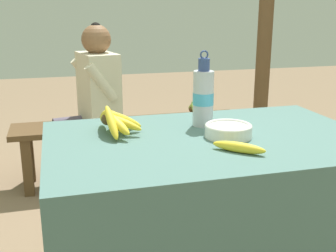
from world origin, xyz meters
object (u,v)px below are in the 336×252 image
Objects in this scene: banana_bunch_ripe at (115,119)px; wooden_bench at (132,131)px; serving_bowl at (228,130)px; banana_bunch_green at (196,109)px; loose_banana_front at (239,147)px; water_bottle at (203,97)px; seated_vendor at (92,95)px.

banana_bunch_ripe is 1.27m from wooden_bench.
banana_bunch_ripe is 0.18× the size of wooden_bench.
banana_bunch_green is (0.33, 1.34, -0.25)m from serving_bowl.
wooden_bench is at bearing 76.99° from banana_bunch_ripe.
loose_banana_front is (0.37, -0.33, -0.04)m from banana_bunch_ripe.
water_bottle is 1.25m from wooden_bench.
serving_bowl is 0.20m from water_bottle.
water_bottle is at bearing -85.44° from wooden_bench.
banana_bunch_green is at bearing 58.09° from banana_bunch_ripe.
seated_vendor is (-0.36, 1.46, -0.09)m from loose_banana_front.
seated_vendor reaches higher than banana_bunch_green.
serving_bowl is 1.12× the size of loose_banana_front.
seated_vendor is at bearing 107.50° from water_bottle.
wooden_bench is at bearing 95.64° from serving_bowl.
seated_vendor is 4.22× the size of banana_bunch_green.
water_bottle is 1.27m from banana_bunch_green.
serving_bowl is (0.40, -0.16, -0.03)m from banana_bunch_ripe.
seated_vendor reaches higher than banana_bunch_ripe.
water_bottle reaches higher than banana_bunch_green.
seated_vendor is at bearing -171.05° from wooden_bench.
banana_bunch_green is at bearing 76.03° from serving_bowl.
wooden_bench is 1.48× the size of seated_vendor.
serving_bowl reaches higher than banana_bunch_green.
loose_banana_front reaches higher than wooden_bench.
banana_bunch_green is (0.72, 0.05, -0.15)m from seated_vendor.
wooden_bench is 0.48m from banana_bunch_green.
seated_vendor is at bearing 106.86° from serving_bowl.
serving_bowl reaches higher than loose_banana_front.
loose_banana_front is 1.51m from seated_vendor.
water_bottle reaches higher than serving_bowl.
banana_bunch_ripe is at bearing 158.90° from serving_bowl.
banana_bunch_green is (0.46, 0.01, 0.12)m from wooden_bench.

